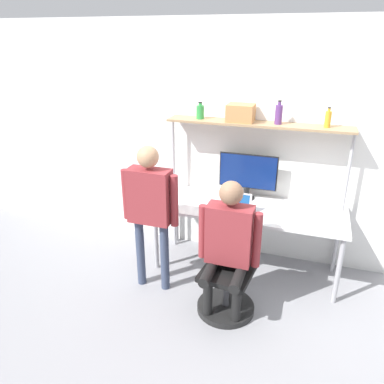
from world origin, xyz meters
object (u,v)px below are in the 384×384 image
Objects in this scene: monitor at (248,173)px; laptop at (235,208)px; person_standing at (150,202)px; bottle_purple at (279,114)px; person_seated at (228,240)px; storage_box at (241,113)px; office_chair at (228,284)px; cell_phone at (258,216)px; bottle_green at (200,112)px; bottle_amber at (328,119)px.

monitor is 2.01× the size of laptop.
person_standing is 1.59m from bottle_purple.
storage_box is at bearing 98.18° from person_seated.
person_seated reaches higher than monitor.
laptop is at bearing 98.06° from office_chair.
storage_box reaches higher than person_standing.
office_chair is (0.04, -0.98, -0.80)m from monitor.
monitor is 1.27m from office_chair.
monitor is 2.32× the size of storage_box.
laptop reaches higher than cell_phone.
bottle_green is (-0.84, 0.00, -0.03)m from bottle_purple.
office_chair is at bearing -81.94° from laptop.
person_standing is (-0.84, 0.10, 0.71)m from office_chair.
person_standing is (-1.00, -0.45, 0.21)m from cell_phone.
bottle_amber is at bearing 0.00° from storage_box.
office_chair is 1.10m from person_standing.
monitor is 0.48× the size of person_seated.
storage_box reaches higher than cell_phone.
bottle_purple is (1.08, 0.88, 0.77)m from person_standing.
office_chair is (-0.17, -0.54, -0.50)m from cell_phone.
bottle_purple reaches higher than cell_phone.
cell_phone is 1.10m from storage_box.
monitor is 2.68× the size of bottle_purple.
cell_phone is 1.12m from person_standing.
office_chair is 0.58× the size of person_standing.
storage_box is at bearing -180.00° from bottle_amber.
office_chair is at bearing -81.19° from storage_box.
monitor is at bearing 0.57° from bottle_green.
bottle_amber is (0.73, 0.98, 1.46)m from office_chair.
office_chair is at bearing -107.00° from cell_phone.
monitor is 0.49m from laptop.
person_standing reaches higher than laptop.
cell_phone is 0.17× the size of office_chair.
bottle_green is at bearing 120.26° from person_seated.
bottle_purple is at bearing -180.00° from bottle_amber.
person_standing is 1.17m from bottle_green.
laptop is at bearing -152.27° from bottle_amber.
bottle_green reaches higher than person_seated.
bottle_purple is at bearing 75.97° from office_chair.
office_chair is 1.85m from bottle_green.
bottle_amber is at bearing 54.46° from person_seated.
laptop is 1.33× the size of bottle_purple.
person_standing is (-0.80, -0.88, -0.09)m from monitor.
bottle_purple is at bearing 0.00° from bottle_green.
person_standing is at bearing -150.66° from bottle_amber.
storage_box is (-0.07, 0.42, 0.91)m from laptop.
bottle_green is (-0.60, 1.02, 0.94)m from person_seated.
storage_box is (-0.15, 1.02, 0.95)m from person_seated.
person_standing reaches higher than office_chair.
monitor is 0.68m from storage_box.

